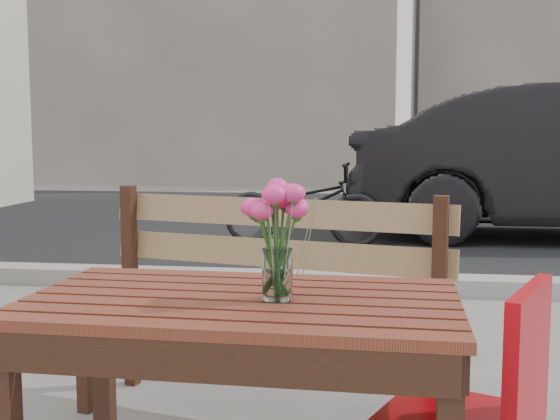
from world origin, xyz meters
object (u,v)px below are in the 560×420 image
bicycle (303,204)px  main_vase (277,225)px  main_table (242,339)px  red_chair (485,407)px

bicycle → main_vase: bearing=-172.3°
bicycle → main_table: bearing=-173.3°
main_vase → bicycle: (-0.45, 5.11, -0.47)m
red_chair → bicycle: bicycle is taller
red_chair → main_vase: size_ratio=2.42×
red_chair → main_vase: main_vase is taller
red_chair → main_vase: 0.69m
main_table → bicycle: bicycle is taller
red_chair → main_table: bearing=-69.4°
main_table → main_vase: (0.10, -0.02, 0.31)m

